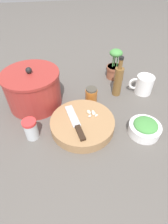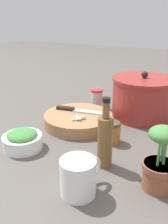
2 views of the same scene
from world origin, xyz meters
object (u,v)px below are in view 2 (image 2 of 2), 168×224
(oil_bottle, at_px, (105,140))
(cutting_board, at_px, (78,119))
(coffee_mug, at_px, (79,177))
(honey_jar, at_px, (112,132))
(chef_knife, at_px, (77,110))
(herb_bowl, at_px, (23,140))
(stock_pot, at_px, (143,98))
(potted_herb, at_px, (160,164))
(spice_jar, at_px, (97,98))
(garlic_cloves, at_px, (79,118))

(oil_bottle, bearing_deg, cutting_board, -136.54)
(coffee_mug, height_order, honey_jar, coffee_mug)
(chef_knife, relative_size, coffee_mug, 1.68)
(herb_bowl, height_order, coffee_mug, coffee_mug)
(honey_jar, relative_size, stock_pot, 0.29)
(potted_herb, bearing_deg, oil_bottle, -101.10)
(stock_pot, bearing_deg, chef_knife, -52.12)
(cutting_board, relative_size, honey_jar, 3.63)
(chef_knife, distance_m, herb_bowl, 0.29)
(spice_jar, relative_size, potted_herb, 0.52)
(spice_jar, xyz_separation_m, honey_jar, (0.29, 0.19, -0.01))
(spice_jar, xyz_separation_m, oil_bottle, (0.44, 0.23, 0.04))
(spice_jar, bearing_deg, cutting_board, 4.19)
(spice_jar, distance_m, honey_jar, 0.35)
(cutting_board, relative_size, spice_jar, 3.01)
(cutting_board, distance_m, stock_pot, 0.30)
(spice_jar, distance_m, oil_bottle, 0.49)
(cutting_board, xyz_separation_m, potted_herb, (0.25, 0.38, 0.05))
(garlic_cloves, bearing_deg, stock_pot, 144.77)
(garlic_cloves, bearing_deg, potted_herb, 58.88)
(potted_herb, bearing_deg, honey_jar, -132.02)
(honey_jar, xyz_separation_m, stock_pot, (-0.28, 0.03, 0.05))
(garlic_cloves, bearing_deg, spice_jar, -170.26)
(coffee_mug, xyz_separation_m, potted_herb, (-0.11, 0.17, 0.02))
(coffee_mug, distance_m, potted_herb, 0.21)
(cutting_board, bearing_deg, chef_knife, -146.50)
(chef_knife, distance_m, stock_pot, 0.29)
(spice_jar, bearing_deg, stock_pot, 87.68)
(honey_jar, xyz_separation_m, oil_bottle, (0.15, 0.03, 0.05))
(cutting_board, height_order, honey_jar, honey_jar)
(honey_jar, height_order, oil_bottle, oil_bottle)
(herb_bowl, xyz_separation_m, coffee_mug, (0.11, 0.28, 0.02))
(cutting_board, height_order, herb_bowl, herb_bowl)
(honey_jar, bearing_deg, oil_bottle, 12.79)
(oil_bottle, relative_size, stock_pot, 0.81)
(cutting_board, distance_m, oil_bottle, 0.31)
(cutting_board, distance_m, chef_knife, 0.05)
(stock_pot, bearing_deg, herb_bowl, -31.52)
(stock_pot, bearing_deg, spice_jar, -92.32)
(cutting_board, relative_size, garlic_cloves, 5.31)
(cutting_board, bearing_deg, honey_jar, 66.95)
(cutting_board, height_order, oil_bottle, oil_bottle)
(garlic_cloves, distance_m, potted_herb, 0.41)
(herb_bowl, xyz_separation_m, stock_pot, (-0.46, 0.28, 0.06))
(herb_bowl, relative_size, stock_pot, 0.51)
(chef_knife, xyz_separation_m, spice_jar, (-0.19, 0.00, -0.00))
(coffee_mug, bearing_deg, garlic_cloves, -151.75)
(honey_jar, relative_size, potted_herb, 0.43)
(coffee_mug, bearing_deg, honey_jar, -175.10)
(cutting_board, bearing_deg, spice_jar, -175.81)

